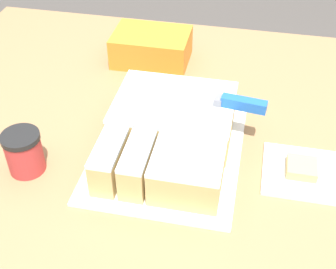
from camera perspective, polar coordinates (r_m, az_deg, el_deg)
cake_board at (r=0.96m, az=-0.00°, el=-1.90°), size 0.30×0.37×0.01m
cake at (r=0.94m, az=0.23°, el=0.13°), size 0.24×0.32×0.08m
knife at (r=0.95m, az=7.12°, el=4.02°), size 0.28×0.06×0.02m
coffee_cup at (r=0.94m, az=-17.15°, el=-2.07°), size 0.07×0.07×0.09m
paper_napkin at (r=0.95m, az=15.85°, el=-4.48°), size 0.15×0.15×0.01m
brownie at (r=0.94m, az=15.99°, el=-3.93°), size 0.06×0.06×0.02m
storage_box at (r=1.23m, az=-2.03°, el=10.59°), size 0.19×0.14×0.08m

